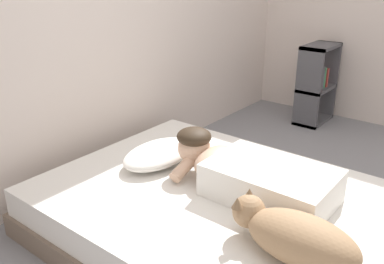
# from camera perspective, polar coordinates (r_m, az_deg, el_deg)

# --- Properties ---
(ground_plane) EXTENTS (12.77, 12.77, 0.00)m
(ground_plane) POSITION_cam_1_polar(r_m,az_deg,el_deg) (2.46, 13.23, -14.13)
(ground_plane) COLOR gray
(bed) EXTENTS (1.45, 2.00, 0.30)m
(bed) POSITION_cam_1_polar(r_m,az_deg,el_deg) (2.31, 4.41, -11.75)
(bed) COLOR #726051
(bed) RESTS_ON ground
(pillow) EXTENTS (0.52, 0.32, 0.11)m
(pillow) POSITION_cam_1_polar(r_m,az_deg,el_deg) (2.55, -4.60, -3.02)
(pillow) COLOR white
(pillow) RESTS_ON bed
(person_lying) EXTENTS (0.43, 0.92, 0.27)m
(person_lying) POSITION_cam_1_polar(r_m,az_deg,el_deg) (2.23, 7.64, -5.54)
(person_lying) COLOR white
(person_lying) RESTS_ON bed
(dog) EXTENTS (0.26, 0.57, 0.21)m
(dog) POSITION_cam_1_polar(r_m,az_deg,el_deg) (1.80, 13.91, -13.67)
(dog) COLOR #9E7A56
(dog) RESTS_ON bed
(coffee_cup) EXTENTS (0.12, 0.09, 0.07)m
(coffee_cup) POSITION_cam_1_polar(r_m,az_deg,el_deg) (2.58, 1.10, -3.08)
(coffee_cup) COLOR teal
(coffee_cup) RESTS_ON bed
(cell_phone) EXTENTS (0.07, 0.14, 0.01)m
(cell_phone) POSITION_cam_1_polar(r_m,az_deg,el_deg) (1.87, 13.62, -15.79)
(cell_phone) COLOR black
(cell_phone) RESTS_ON bed
(bookshelf) EXTENTS (0.45, 0.24, 0.75)m
(bookshelf) POSITION_cam_1_polar(r_m,az_deg,el_deg) (4.13, 16.74, 6.44)
(bookshelf) COLOR #4C4C51
(bookshelf) RESTS_ON ground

